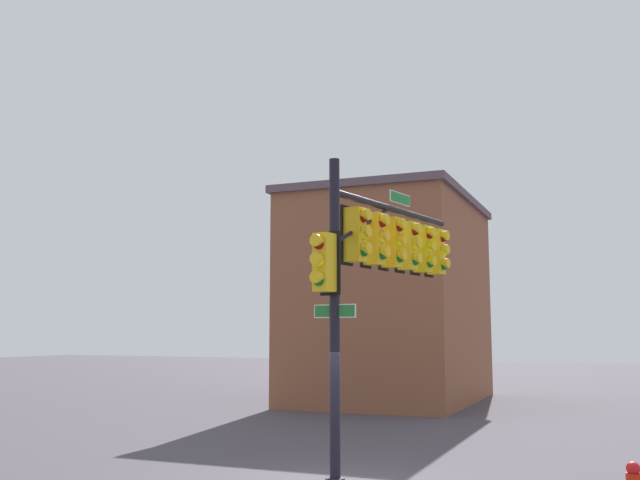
{
  "coord_description": "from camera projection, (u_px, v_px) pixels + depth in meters",
  "views": [
    {
      "loc": [
        -12.8,
        -4.99,
        2.88
      ],
      "look_at": [
        -0.44,
        0.12,
        4.59
      ],
      "focal_mm": 40.42,
      "sensor_mm": 36.0,
      "label": 1
    }
  ],
  "objects": [
    {
      "name": "signal_pole_assembly",
      "position": [
        384.0,
        256.0,
        15.37
      ],
      "size": [
        5.56,
        1.73,
        6.23
      ],
      "color": "black",
      "rests_on": "ground_plane"
    },
    {
      "name": "brick_building",
      "position": [
        392.0,
        299.0,
        30.52
      ],
      "size": [
        10.13,
        6.97,
        8.5
      ],
      "color": "brown",
      "rests_on": "ground_plane"
    }
  ]
}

